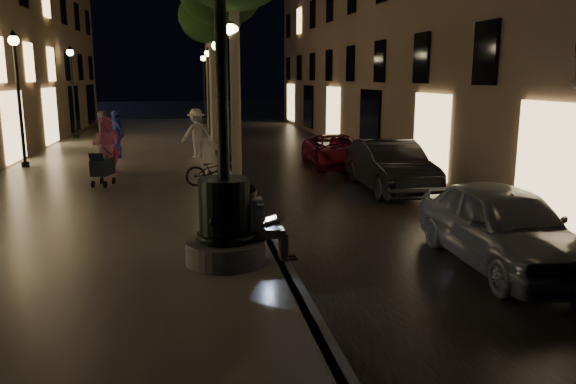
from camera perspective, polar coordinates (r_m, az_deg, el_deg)
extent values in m
plane|color=black|center=(22.81, -6.13, 2.96)|extent=(120.00, 120.00, 0.00)
cube|color=black|center=(23.22, 1.28, 3.20)|extent=(6.00, 45.00, 0.02)
cube|color=#625F56|center=(22.87, -16.20, 2.84)|extent=(8.00, 45.00, 0.20)
cube|color=#59595B|center=(22.80, -6.14, 3.21)|extent=(0.25, 45.00, 0.20)
cylinder|color=#59595B|center=(9.98, -6.34, -5.99)|extent=(1.40, 1.40, 0.40)
cylinder|color=black|center=(9.78, -6.44, -1.80)|extent=(0.90, 0.90, 1.10)
torus|color=black|center=(9.90, -6.38, -4.34)|extent=(1.04, 1.04, 0.10)
torus|color=black|center=(9.70, -6.49, 0.50)|extent=(0.89, 0.89, 0.09)
cylinder|color=black|center=(9.52, -6.73, 10.89)|extent=(0.20, 0.20, 3.20)
cube|color=tan|center=(9.95, -3.21, -4.24)|extent=(0.37, 0.25, 0.19)
cube|color=silver|center=(9.85, -3.59, -2.28)|extent=(0.47, 0.27, 0.59)
sphere|color=tan|center=(9.76, -3.80, -0.10)|extent=(0.22, 0.22, 0.22)
sphere|color=black|center=(9.75, -3.86, 0.14)|extent=(0.22, 0.22, 0.22)
cube|color=tan|center=(9.89, -1.71, -4.32)|extent=(0.48, 0.13, 0.15)
cube|color=tan|center=(10.07, -1.87, -4.03)|extent=(0.48, 0.13, 0.15)
cube|color=tan|center=(10.00, -0.40, -5.61)|extent=(0.13, 0.12, 0.49)
cube|color=tan|center=(10.17, -0.58, -5.31)|extent=(0.13, 0.12, 0.49)
cube|color=black|center=(10.09, 0.19, -6.84)|extent=(0.27, 0.10, 0.03)
cube|color=black|center=(10.26, 0.00, -6.51)|extent=(0.27, 0.10, 0.03)
cube|color=black|center=(9.96, -1.67, -3.71)|extent=(0.25, 0.34, 0.02)
cube|color=black|center=(9.91, -2.62, -3.11)|extent=(0.09, 0.34, 0.22)
cube|color=#A3BEE9|center=(9.91, -2.54, -3.11)|extent=(0.06, 0.31, 0.19)
cylinder|color=#6B604C|center=(15.58, -5.33, 8.96)|extent=(0.28, 0.28, 5.00)
cylinder|color=#6B604C|center=(21.56, -6.63, 9.79)|extent=(0.28, 0.28, 5.10)
cylinder|color=#6B604C|center=(27.54, -7.68, 9.94)|extent=(0.28, 0.28, 4.90)
ellipsoid|color=black|center=(27.67, -7.88, 17.30)|extent=(3.00, 3.00, 2.40)
cylinder|color=#6B604C|center=(33.53, -8.05, 10.47)|extent=(0.28, 0.28, 5.20)
ellipsoid|color=black|center=(33.67, -8.23, 16.77)|extent=(3.00, 3.00, 2.40)
cylinder|color=black|center=(15.86, -5.35, 0.27)|extent=(0.28, 0.28, 0.20)
cylinder|color=black|center=(15.59, -5.50, 7.86)|extent=(0.12, 0.12, 4.40)
sphere|color=#FFD88C|center=(15.61, -5.66, 16.13)|extent=(0.36, 0.36, 0.36)
cone|color=black|center=(15.63, -5.68, 17.04)|extent=(0.30, 0.30, 0.22)
cylinder|color=black|center=(23.74, -7.05, 4.01)|extent=(0.28, 0.28, 0.20)
cylinder|color=black|center=(23.56, -7.18, 9.08)|extent=(0.12, 0.12, 4.40)
sphere|color=#FFD88C|center=(23.57, -7.32, 14.55)|extent=(0.36, 0.36, 0.36)
cone|color=black|center=(23.58, -7.34, 15.15)|extent=(0.30, 0.30, 0.22)
cylinder|color=black|center=(31.68, -7.91, 5.88)|extent=(0.28, 0.28, 0.20)
cylinder|color=black|center=(31.54, -8.02, 9.68)|extent=(0.12, 0.12, 4.40)
sphere|color=#FFD88C|center=(31.55, -8.14, 13.76)|extent=(0.36, 0.36, 0.36)
cone|color=black|center=(31.56, -8.15, 14.21)|extent=(0.30, 0.30, 0.22)
cylinder|color=black|center=(39.64, -8.43, 7.00)|extent=(0.28, 0.28, 0.20)
cylinder|color=black|center=(39.53, -8.52, 10.03)|extent=(0.12, 0.12, 4.40)
sphere|color=#FFD88C|center=(39.54, -8.62, 13.29)|extent=(0.36, 0.36, 0.36)
cone|color=black|center=(39.55, -8.63, 13.65)|extent=(0.30, 0.30, 0.22)
cylinder|color=black|center=(22.48, -25.13, 2.57)|extent=(0.28, 0.28, 0.20)
cylinder|color=black|center=(22.29, -25.59, 7.90)|extent=(0.12, 0.12, 4.40)
sphere|color=#FFD88C|center=(22.30, -26.11, 13.67)|extent=(0.36, 0.36, 0.36)
cone|color=black|center=(22.32, -26.17, 14.30)|extent=(0.30, 0.30, 0.22)
cylinder|color=black|center=(32.18, -20.70, 5.33)|extent=(0.28, 0.28, 0.20)
cylinder|color=black|center=(32.04, -20.97, 9.06)|extent=(0.12, 0.12, 4.40)
sphere|color=#FFD88C|center=(32.05, -21.27, 13.07)|extent=(0.36, 0.36, 0.36)
cone|color=black|center=(32.06, -21.30, 13.52)|extent=(0.30, 0.30, 0.22)
cube|color=black|center=(17.61, -18.32, 2.43)|extent=(0.66, 0.88, 0.47)
cube|color=black|center=(17.24, -18.87, 3.26)|extent=(0.45, 0.28, 0.31)
cylinder|color=black|center=(17.48, -19.19, 0.74)|extent=(0.10, 0.21, 0.21)
cylinder|color=black|center=(17.33, -18.06, 0.72)|extent=(0.10, 0.21, 0.21)
cylinder|color=black|center=(18.04, -18.39, 1.12)|extent=(0.10, 0.21, 0.21)
cylinder|color=black|center=(17.90, -17.28, 1.10)|extent=(0.10, 0.21, 0.21)
cylinder|color=black|center=(17.93, -17.88, 3.96)|extent=(0.15, 0.46, 0.29)
imported|color=#A0A3A7|center=(10.93, 21.00, -3.22)|extent=(1.91, 4.48, 1.51)
imported|color=black|center=(17.19, 10.32, 2.58)|extent=(1.70, 4.67, 1.53)
imported|color=maroon|center=(21.67, 4.92, 4.16)|extent=(2.13, 4.45, 1.22)
imported|color=#BA253E|center=(20.18, -17.60, 4.47)|extent=(0.77, 0.71, 1.77)
imported|color=pink|center=(19.88, -18.07, 4.55)|extent=(0.99, 0.80, 1.92)
imported|color=silver|center=(22.98, -9.27, 5.91)|extent=(1.44, 1.10, 1.96)
imported|color=#293F98|center=(23.61, -17.06, 5.62)|extent=(1.00, 1.18, 1.90)
imported|color=#302F33|center=(26.88, -18.26, 6.02)|extent=(0.70, 0.93, 1.72)
imported|color=black|center=(17.01, -7.43, 2.24)|extent=(1.82, 0.77, 0.93)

